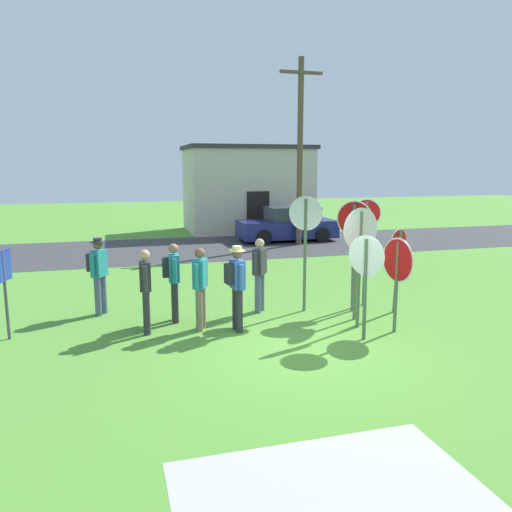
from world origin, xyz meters
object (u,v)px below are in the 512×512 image
(stop_sign_far_back, at_px, (397,269))
(person_with_sunhat, at_px, (236,282))
(stop_sign_rear_right, at_px, (356,257))
(stop_sign_leaning_left, at_px, (366,269))
(utility_pole, at_px, (300,149))
(stop_sign_rear_left, at_px, (366,235))
(stop_sign_low_front, at_px, (305,233))
(person_in_blue, at_px, (260,271))
(info_panel_leftmost, at_px, (4,278))
(stop_sign_nearest, at_px, (398,257))
(person_in_dark_shirt, at_px, (200,284))
(stop_sign_leaning_right, at_px, (360,245))
(person_on_left, at_px, (98,270))
(parked_car_on_street, at_px, (288,225))
(person_holding_notes, at_px, (146,287))
(person_near_signs, at_px, (173,277))
(stop_sign_center_cluster, at_px, (354,236))

(stop_sign_far_back, height_order, person_with_sunhat, stop_sign_far_back)
(stop_sign_rear_right, xyz_separation_m, stop_sign_leaning_left, (-0.42, -1.23, 0.01))
(utility_pole, distance_m, stop_sign_rear_left, 9.74)
(stop_sign_low_front, bearing_deg, utility_pole, 70.04)
(person_in_blue, distance_m, info_panel_leftmost, 5.20)
(stop_sign_nearest, distance_m, person_in_dark_shirt, 4.49)
(stop_sign_leaning_right, distance_m, person_on_left, 5.71)
(parked_car_on_street, bearing_deg, person_in_dark_shirt, -117.51)
(person_holding_notes, bearing_deg, info_panel_leftmost, 172.07)
(stop_sign_nearest, bearing_deg, stop_sign_leaning_left, -137.16)
(parked_car_on_street, distance_m, stop_sign_far_back, 12.67)
(person_in_dark_shirt, bearing_deg, stop_sign_far_back, -18.02)
(person_holding_notes, xyz_separation_m, info_panel_leftmost, (-2.59, 0.36, 0.25))
(stop_sign_rear_left, relative_size, person_holding_notes, 1.50)
(person_near_signs, bearing_deg, person_in_blue, 6.17)
(person_in_blue, distance_m, person_with_sunhat, 1.45)
(info_panel_leftmost, bearing_deg, stop_sign_far_back, -12.65)
(stop_sign_far_back, distance_m, stop_sign_leaning_right, 0.86)
(person_near_signs, relative_size, person_holding_notes, 1.00)
(person_in_blue, bearing_deg, stop_sign_low_front, -12.09)
(stop_sign_center_cluster, xyz_separation_m, stop_sign_low_front, (-1.02, 0.36, 0.05))
(parked_car_on_street, bearing_deg, info_panel_leftmost, -131.38)
(person_near_signs, bearing_deg, stop_sign_low_front, -0.05)
(stop_sign_center_cluster, relative_size, info_panel_leftmost, 1.46)
(stop_sign_rear_left, bearing_deg, person_near_signs, -179.29)
(person_in_dark_shirt, bearing_deg, person_with_sunhat, -22.15)
(parked_car_on_street, distance_m, person_with_sunhat, 12.66)
(stop_sign_rear_left, relative_size, person_near_signs, 1.50)
(stop_sign_center_cluster, distance_m, person_with_sunhat, 3.02)
(stop_sign_leaning_left, height_order, person_in_dark_shirt, stop_sign_leaning_left)
(parked_car_on_street, distance_m, stop_sign_rear_right, 11.78)
(stop_sign_far_back, distance_m, person_near_signs, 4.60)
(stop_sign_leaning_right, relative_size, info_panel_leftmost, 1.43)
(stop_sign_leaning_left, xyz_separation_m, person_in_dark_shirt, (-2.90, 1.45, -0.43))
(stop_sign_nearest, bearing_deg, stop_sign_far_back, -121.95)
(stop_sign_leaning_left, height_order, info_panel_leftmost, stop_sign_leaning_left)
(stop_sign_rear_left, relative_size, person_on_left, 1.46)
(stop_sign_leaning_right, height_order, person_in_dark_shirt, stop_sign_leaning_right)
(person_on_left, height_order, person_with_sunhat, same)
(info_panel_leftmost, bearing_deg, stop_sign_low_front, 2.30)
(stop_sign_rear_right, distance_m, stop_sign_low_front, 1.30)
(stop_sign_far_back, height_order, person_on_left, stop_sign_far_back)
(utility_pole, relative_size, person_near_signs, 4.49)
(stop_sign_leaning_left, bearing_deg, stop_sign_leaning_right, 71.75)
(stop_sign_rear_right, bearing_deg, stop_sign_leaning_right, -110.01)
(stop_sign_leaning_right, bearing_deg, stop_sign_low_front, 113.32)
(person_on_left, distance_m, person_with_sunhat, 3.31)
(person_in_dark_shirt, bearing_deg, stop_sign_rear_left, 10.52)
(stop_sign_nearest, relative_size, stop_sign_leaning_right, 0.78)
(parked_car_on_street, xyz_separation_m, stop_sign_low_front, (-3.35, -10.57, 1.12))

